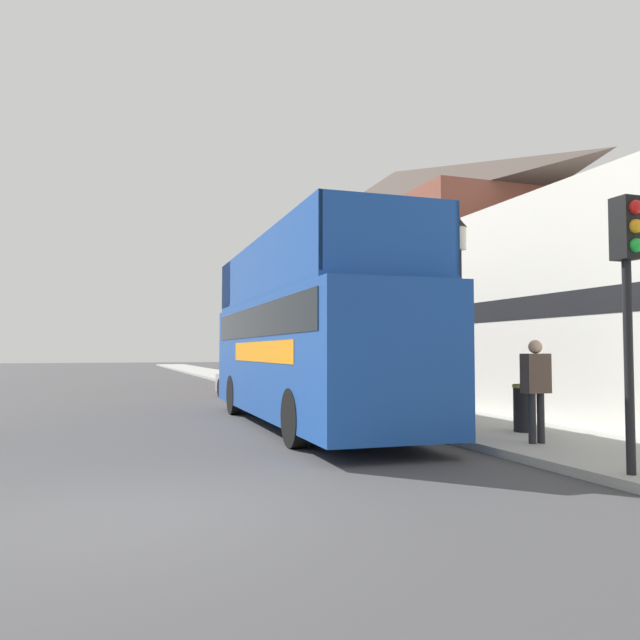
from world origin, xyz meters
TOP-DOWN VIEW (x-y plane):
  - ground_plane at (0.00, 21.00)m, footprint 144.00×144.00m
  - sidewalk at (7.54, 18.00)m, footprint 3.30×108.00m
  - brick_terrace_rear at (12.19, 18.66)m, footprint 6.00×18.43m
  - tour_bus at (4.20, 7.28)m, footprint 2.79×10.59m
  - parked_car_ahead_of_bus at (4.80, 15.98)m, footprint 1.83×4.07m
  - pedestrian_second at (6.90, 2.33)m, footprint 0.48×0.26m
  - traffic_signal at (6.25, -0.42)m, footprint 0.28×0.42m
  - lamp_post_nearest at (6.26, 3.78)m, footprint 0.35×0.35m
  - lamp_post_second at (6.38, 12.04)m, footprint 0.35×0.35m
  - litter_bin at (7.73, 3.74)m, footprint 0.48×0.48m

SIDE VIEW (x-z plane):
  - ground_plane at x=0.00m, z-range 0.00..0.00m
  - sidewalk at x=7.54m, z-range 0.00..0.14m
  - parked_car_ahead_of_bus at x=4.80m, z-range -0.03..1.32m
  - litter_bin at x=7.73m, z-range 0.17..1.12m
  - pedestrian_second at x=6.90m, z-range 0.33..2.15m
  - tour_bus at x=4.20m, z-range -0.25..4.08m
  - traffic_signal at x=6.25m, z-range 1.00..4.70m
  - lamp_post_nearest at x=6.26m, z-range 0.98..5.28m
  - lamp_post_second at x=6.38m, z-range 1.06..5.97m
  - brick_terrace_rear at x=12.19m, z-range 0.00..10.01m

